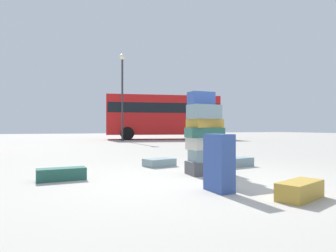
% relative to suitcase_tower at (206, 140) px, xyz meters
% --- Properties ---
extents(ground_plane, '(80.00, 80.00, 0.00)m').
position_rel_suitcase_tower_xyz_m(ground_plane, '(-0.21, -0.56, -0.63)').
color(ground_plane, '#ADA89E').
extents(suitcase_tower, '(0.85, 0.58, 1.50)m').
position_rel_suitcase_tower_xyz_m(suitcase_tower, '(0.00, 0.00, 0.00)').
color(suitcase_tower, '#4C4C51').
rests_on(suitcase_tower, ground).
extents(suitcase_slate_foreground_near, '(0.76, 0.41, 0.19)m').
position_rel_suitcase_tower_xyz_m(suitcase_slate_foreground_near, '(1.19, 0.68, -0.53)').
color(suitcase_slate_foreground_near, gray).
rests_on(suitcase_slate_foreground_near, ground).
extents(suitcase_teal_foreground_far, '(0.76, 0.32, 0.20)m').
position_rel_suitcase_tower_xyz_m(suitcase_teal_foreground_far, '(-2.44, 0.41, -0.53)').
color(suitcase_teal_foreground_far, '#26594C').
rests_on(suitcase_teal_foreground_far, ground).
extents(suitcase_maroon_left_side, '(0.59, 0.40, 0.24)m').
position_rel_suitcase_tower_xyz_m(suitcase_maroon_left_side, '(0.94, 1.55, -0.51)').
color(suitcase_maroon_left_side, maroon).
rests_on(suitcase_maroon_left_side, ground).
extents(suitcase_slate_upright_blue, '(0.72, 0.55, 0.17)m').
position_rel_suitcase_tower_xyz_m(suitcase_slate_upright_blue, '(-0.35, 1.42, -0.54)').
color(suitcase_slate_upright_blue, gray).
rests_on(suitcase_slate_upright_blue, ground).
extents(suitcase_tan_behind_tower, '(0.75, 0.50, 0.21)m').
position_rel_suitcase_tower_xyz_m(suitcase_tan_behind_tower, '(0.09, -2.03, -0.52)').
color(suitcase_tan_behind_tower, '#B28C33').
rests_on(suitcase_tan_behind_tower, ground).
extents(suitcase_navy_right_side, '(0.24, 0.44, 0.76)m').
position_rel_suitcase_tower_xyz_m(suitcase_navy_right_side, '(-0.56, -1.29, -0.25)').
color(suitcase_navy_right_side, '#334F99').
rests_on(suitcase_navy_right_side, ground).
extents(person_bearded_onlooker, '(0.30, 0.32, 1.60)m').
position_rel_suitcase_tower_xyz_m(person_bearded_onlooker, '(2.65, 5.08, 0.32)').
color(person_bearded_onlooker, black).
rests_on(person_bearded_onlooker, ground).
extents(parked_bus, '(8.48, 4.16, 3.15)m').
position_rel_suitcase_tower_xyz_m(parked_bus, '(5.50, 15.67, 1.20)').
color(parked_bus, red).
rests_on(parked_bus, ground).
extents(lamp_post, '(0.36, 0.36, 5.45)m').
position_rel_suitcase_tower_xyz_m(lamp_post, '(1.90, 13.45, 2.99)').
color(lamp_post, '#333338').
rests_on(lamp_post, ground).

